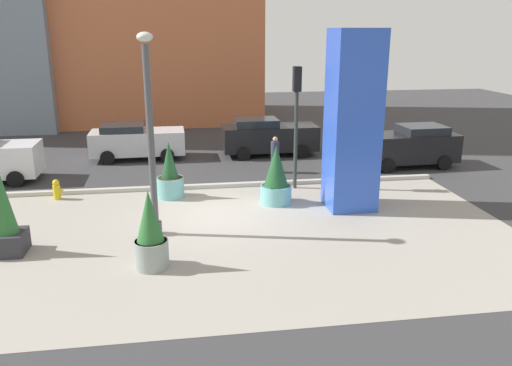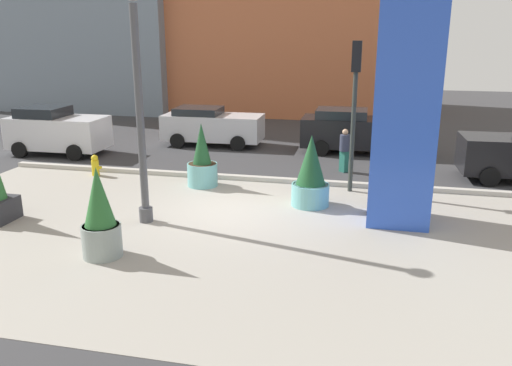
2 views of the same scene
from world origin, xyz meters
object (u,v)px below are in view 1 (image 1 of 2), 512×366
object	(u,v)px
lamp_post	(151,141)
potted_plant_curbside	(4,218)
art_pillar_blue	(353,122)
potted_plant_by_pillar	(170,176)
pedestrian_by_curb	(275,153)
potted_plant_near_right	(150,234)
car_far_lane	(137,141)
car_curb_west	(268,136)
fire_hydrant	(57,190)
potted_plant_near_left	(276,178)
car_intersection	(409,146)
traffic_light_corner	(296,108)

from	to	relation	value
lamp_post	potted_plant_curbside	size ratio (longest dim) A/B	2.35
art_pillar_blue	potted_plant_by_pillar	distance (m)	6.77
lamp_post	pedestrian_by_curb	xyz separation A→B (m)	(4.81, 6.33, -1.98)
potted_plant_near_right	potted_plant_curbside	size ratio (longest dim) A/B	0.84
art_pillar_blue	potted_plant_near_right	size ratio (longest dim) A/B	2.86
art_pillar_blue	car_far_lane	distance (m)	11.43
lamp_post	potted_plant_by_pillar	size ratio (longest dim) A/B	2.81
lamp_post	car_curb_west	world-z (taller)	lamp_post
lamp_post	potted_plant_curbside	world-z (taller)	lamp_post
art_pillar_blue	potted_plant_near_right	world-z (taller)	art_pillar_blue
potted_plant_near_right	car_far_lane	bearing A→B (deg)	95.59
fire_hydrant	potted_plant_near_left	bearing A→B (deg)	-11.66
potted_plant_by_pillar	pedestrian_by_curb	size ratio (longest dim) A/B	1.33
potted_plant_by_pillar	car_intersection	world-z (taller)	potted_plant_by_pillar
traffic_light_corner	art_pillar_blue	bearing A→B (deg)	-61.02
potted_plant_near_left	fire_hydrant	distance (m)	7.92
art_pillar_blue	potted_plant_near_right	distance (m)	7.85
car_far_lane	car_curb_west	xyz separation A→B (m)	(6.28, -0.14, 0.06)
car_intersection	fire_hydrant	bearing A→B (deg)	-169.80
potted_plant_by_pillar	potted_plant_curbside	size ratio (longest dim) A/B	0.84
potted_plant_near_right	car_intersection	size ratio (longest dim) A/B	0.48
potted_plant_near_right	car_curb_west	world-z (taller)	potted_plant_near_right
potted_plant_by_pillar	fire_hydrant	distance (m)	4.09
lamp_post	potted_plant_near_left	size ratio (longest dim) A/B	2.80
art_pillar_blue	potted_plant_near_left	xyz separation A→B (m)	(-2.41, 0.75, -2.06)
potted_plant_near_left	fire_hydrant	size ratio (longest dim) A/B	2.79
fire_hydrant	car_curb_west	size ratio (longest dim) A/B	0.16
pedestrian_by_curb	potted_plant_curbside	bearing A→B (deg)	-140.82
traffic_light_corner	car_curb_west	size ratio (longest dim) A/B	1.00
lamp_post	fire_hydrant	bearing A→B (deg)	133.10
potted_plant_near_right	fire_hydrant	size ratio (longest dim) A/B	2.78
lamp_post	potted_plant_curbside	xyz separation A→B (m)	(-3.95, -0.81, -1.80)
lamp_post	car_curb_west	bearing A→B (deg)	62.03
potted_plant_by_pillar	car_curb_west	world-z (taller)	potted_plant_by_pillar
pedestrian_by_curb	car_curb_west	bearing A→B (deg)	85.16
fire_hydrant	traffic_light_corner	world-z (taller)	traffic_light_corner
car_curb_west	potted_plant_curbside	bearing A→B (deg)	-131.02
art_pillar_blue	car_curb_west	bearing A→B (deg)	100.04
lamp_post	potted_plant_near_right	size ratio (longest dim) A/B	2.81
potted_plant_curbside	potted_plant_near_left	distance (m)	8.62
potted_plant_by_pillar	art_pillar_blue	bearing A→B (deg)	-18.04
potted_plant_near_left	car_curb_west	bearing A→B (deg)	82.24
car_curb_west	fire_hydrant	bearing A→B (deg)	-146.94
car_far_lane	car_intersection	distance (m)	12.53
potted_plant_near_left	pedestrian_by_curb	bearing A→B (deg)	79.92
art_pillar_blue	potted_plant_near_right	xyz separation A→B (m)	(-6.53, -3.83, -2.06)
car_intersection	pedestrian_by_curb	world-z (taller)	car_intersection
car_far_lane	car_curb_west	size ratio (longest dim) A/B	0.95
potted_plant_curbside	car_far_lane	size ratio (longest dim) A/B	0.57
lamp_post	art_pillar_blue	size ratio (longest dim) A/B	0.98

